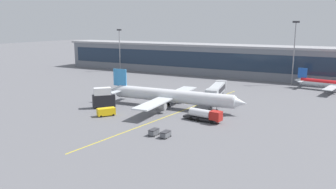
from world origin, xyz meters
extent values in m
plane|color=slate|center=(0.00, 0.00, 0.00)|extent=(700.00, 700.00, 0.00)
cube|color=yellow|center=(5.02, 2.00, 0.00)|extent=(10.27, 79.41, 0.01)
cube|color=slate|center=(-9.12, 79.88, 7.12)|extent=(179.30, 16.37, 14.25)
cube|color=#1E2D42|center=(-9.12, 71.63, 7.84)|extent=(173.92, 0.16, 7.98)
cube|color=#99999E|center=(-9.12, 79.88, 14.75)|extent=(182.89, 16.70, 1.00)
cylinder|color=silver|center=(1.22, 6.74, 3.60)|extent=(39.16, 5.70, 3.72)
cylinder|color=silver|center=(1.22, 6.74, 3.93)|extent=(38.37, 5.51, 3.57)
cone|color=silver|center=(22.00, 7.79, 3.60)|extent=(3.89, 3.72, 3.53)
cone|color=silver|center=(-19.75, 5.67, 3.97)|extent=(4.62, 3.38, 3.16)
cube|color=#388CD1|center=(-17.77, 5.77, 8.25)|extent=(4.85, 0.61, 5.58)
cube|color=silver|center=(-17.46, 9.51, 4.15)|extent=(2.30, 6.04, 0.24)
cube|color=silver|center=(-17.08, 2.08, 4.15)|extent=(2.30, 6.04, 0.24)
cube|color=silver|center=(-0.79, 16.70, 3.32)|extent=(5.63, 16.61, 0.40)
cube|color=silver|center=(0.23, -3.38, 3.32)|extent=(5.63, 16.61, 0.40)
cylinder|color=#939399|center=(0.36, 13.81, 2.00)|extent=(2.96, 2.19, 2.05)
cylinder|color=#939399|center=(1.08, -0.38, 2.00)|extent=(2.96, 2.19, 2.05)
cylinder|color=black|center=(15.25, 7.45, 0.50)|extent=(1.02, 0.45, 1.00)
cylinder|color=slate|center=(15.25, 7.45, 1.37)|extent=(0.20, 0.20, 1.74)
cylinder|color=black|center=(-1.21, 8.29, 0.50)|extent=(1.02, 0.45, 1.00)
cylinder|color=slate|center=(-1.21, 8.29, 1.37)|extent=(0.20, 0.20, 1.74)
cylinder|color=black|center=(-1.04, 4.95, 0.50)|extent=(1.02, 0.45, 1.00)
cylinder|color=slate|center=(-1.04, 4.95, 1.37)|extent=(0.20, 0.20, 1.74)
cube|color=#B2B7BC|center=(11.45, 17.48, 4.90)|extent=(5.87, 16.92, 2.80)
cube|color=#232328|center=(11.50, 17.49, 4.90)|extent=(5.52, 14.32, 1.54)
cube|color=#9EA3A8|center=(12.91, 9.28, 4.90)|extent=(4.10, 3.78, 2.94)
cylinder|color=#4C4C51|center=(12.91, 9.28, 1.75)|extent=(0.70, 0.70, 3.50)
cube|color=#262628|center=(12.91, 9.28, 0.15)|extent=(2.09, 2.09, 0.30)
cylinder|color=gray|center=(9.99, 25.68, 4.90)|extent=(3.90, 3.90, 3.08)
cylinder|color=gray|center=(9.99, 25.68, 1.75)|extent=(1.80, 1.80, 3.50)
cube|color=#232326|center=(14.52, -2.51, 0.75)|extent=(10.24, 3.75, 0.50)
cube|color=#B21E19|center=(18.89, -3.07, 2.00)|extent=(3.10, 2.84, 2.50)
cube|color=black|center=(20.14, -3.23, 2.50)|extent=(0.45, 2.30, 1.12)
cylinder|color=silver|center=(14.25, -2.48, 2.10)|extent=(6.23, 2.95, 2.20)
cylinder|color=black|center=(18.48, -1.82, 0.50)|extent=(1.04, 0.47, 1.00)
cylinder|color=black|center=(18.18, -4.18, 0.50)|extent=(1.04, 0.47, 1.00)
cylinder|color=black|center=(14.38, -1.30, 0.50)|extent=(1.04, 0.47, 1.00)
cylinder|color=black|center=(14.08, -3.65, 0.50)|extent=(1.04, 0.47, 1.00)
cylinder|color=black|center=(12.30, -1.03, 0.50)|extent=(1.04, 0.47, 1.00)
cylinder|color=black|center=(11.99, -3.39, 0.50)|extent=(1.04, 0.47, 1.00)
cube|color=black|center=(-17.59, -3.18, 2.20)|extent=(6.57, 6.59, 3.80)
cube|color=silver|center=(-17.83, -3.42, 5.20)|extent=(5.28, 5.29, 2.20)
cylinder|color=black|center=(-16.72, -0.70, 0.30)|extent=(0.60, 0.60, 0.60)
cylinder|color=black|center=(-15.12, -2.29, 0.30)|extent=(0.60, 0.60, 0.60)
cylinder|color=black|center=(-20.07, -4.08, 0.30)|extent=(0.60, 0.60, 0.60)
cylinder|color=black|center=(-18.47, -5.66, 0.30)|extent=(0.60, 0.60, 0.60)
cube|color=yellow|center=(-10.93, -10.61, 1.30)|extent=(4.63, 5.28, 2.00)
cube|color=black|center=(-10.20, -9.59, 1.65)|extent=(2.56, 2.53, 0.60)
cylinder|color=black|center=(-10.67, -8.63, 0.30)|extent=(0.55, 0.63, 0.60)
cylinder|color=black|center=(-9.14, -9.74, 0.30)|extent=(0.55, 0.63, 0.60)
cylinder|color=black|center=(-12.72, -11.47, 0.30)|extent=(0.55, 0.63, 0.60)
cylinder|color=black|center=(-11.19, -12.58, 0.30)|extent=(0.55, 0.63, 0.60)
cube|color=#595B60|center=(9.57, -19.05, 0.73)|extent=(1.62, 2.67, 1.10)
cube|color=#333338|center=(9.57, -19.05, 1.43)|extent=(1.65, 2.72, 0.10)
cylinder|color=black|center=(8.87, -17.97, 0.18)|extent=(0.14, 0.37, 0.36)
cylinder|color=black|center=(10.36, -18.04, 0.18)|extent=(0.14, 0.37, 0.36)
cylinder|color=black|center=(8.77, -20.05, 0.18)|extent=(0.14, 0.37, 0.36)
cylinder|color=black|center=(10.27, -20.12, 0.18)|extent=(0.14, 0.37, 0.36)
cube|color=#595B60|center=(12.76, -19.20, 0.73)|extent=(1.62, 2.67, 1.10)
cube|color=#333338|center=(12.76, -19.20, 1.43)|extent=(1.65, 2.72, 0.10)
cylinder|color=black|center=(12.06, -18.12, 0.18)|extent=(0.14, 0.37, 0.36)
cylinder|color=black|center=(13.56, -18.20, 0.18)|extent=(0.14, 0.37, 0.36)
cylinder|color=black|center=(11.96, -20.20, 0.18)|extent=(0.14, 0.37, 0.36)
cylinder|color=black|center=(13.46, -20.27, 0.18)|extent=(0.14, 0.37, 0.36)
cone|color=silver|center=(30.10, 61.82, 2.90)|extent=(3.60, 2.83, 2.30)
cube|color=#1E51B2|center=(31.66, 61.55, 6.02)|extent=(3.51, 0.85, 4.06)
cube|color=silver|center=(32.62, 64.13, 3.04)|extent=(2.11, 4.51, 0.17)
cube|color=silver|center=(31.68, 58.79, 3.04)|extent=(2.11, 4.51, 0.17)
cube|color=silver|center=(42.89, 52.15, 2.43)|extent=(5.34, 12.34, 0.28)
cylinder|color=#939399|center=(43.94, 54.15, 1.47)|extent=(2.31, 1.83, 1.49)
cylinder|color=black|center=(43.70, 60.68, 0.35)|extent=(0.73, 0.39, 0.69)
cylinder|color=slate|center=(43.70, 60.68, 0.98)|extent=(0.14, 0.14, 1.28)
cylinder|color=black|center=(43.28, 58.28, 0.35)|extent=(0.73, 0.39, 0.69)
cylinder|color=slate|center=(43.28, 58.28, 0.98)|extent=(0.14, 0.14, 1.28)
cylinder|color=gray|center=(-62.76, 67.88, 10.89)|extent=(0.44, 0.44, 21.78)
cube|color=#333338|center=(-62.76, 67.88, 22.18)|extent=(2.80, 0.50, 0.80)
cylinder|color=gray|center=(26.90, 67.88, 12.89)|extent=(0.44, 0.44, 25.77)
cube|color=#333338|center=(26.90, 67.88, 26.17)|extent=(2.80, 0.50, 0.80)
camera|label=1|loc=(48.64, -85.27, 25.56)|focal=36.90mm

